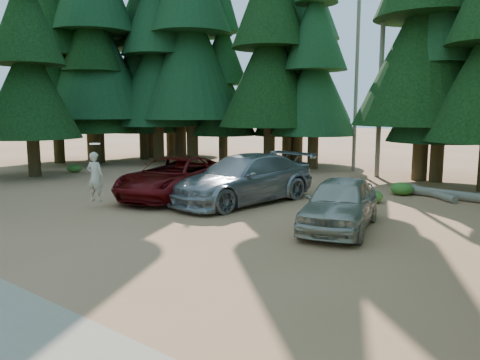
{
  "coord_description": "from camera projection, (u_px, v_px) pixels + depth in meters",
  "views": [
    {
      "loc": [
        10.11,
        -8.94,
        3.41
      ],
      "look_at": [
        1.1,
        2.54,
        1.25
      ],
      "focal_mm": 35.0,
      "sensor_mm": 36.0,
      "label": 1
    }
  ],
  "objects": [
    {
      "name": "ground",
      "position": [
        157.0,
        229.0,
        13.63
      ],
      "size": [
        160.0,
        160.0,
        0.0
      ],
      "primitive_type": "plane",
      "color": "#94653E",
      "rests_on": "ground"
    },
    {
      "name": "forest_belt_north",
      "position": [
        366.0,
        174.0,
        25.31
      ],
      "size": [
        36.0,
        7.0,
        22.0
      ],
      "primitive_type": null,
      "color": "black",
      "rests_on": "ground"
    },
    {
      "name": "forest_belt_west",
      "position": [
        24.0,
        172.0,
        26.21
      ],
      "size": [
        6.0,
        22.0,
        22.0
      ],
      "primitive_type": null,
      "color": "black",
      "rests_on": "ground"
    },
    {
      "name": "snag_front",
      "position": [
        382.0,
        59.0,
        23.55
      ],
      "size": [
        0.24,
        0.24,
        12.0
      ],
      "primitive_type": "cylinder",
      "color": "#71665A",
      "rests_on": "ground"
    },
    {
      "name": "snag_back",
      "position": [
        356.0,
        82.0,
        26.08
      ],
      "size": [
        0.2,
        0.2,
        10.0
      ],
      "primitive_type": "cylinder",
      "color": "#71665A",
      "rests_on": "ground"
    },
    {
      "name": "red_pickup",
      "position": [
        174.0,
        177.0,
        18.54
      ],
      "size": [
        4.13,
        6.27,
        1.6
      ],
      "primitive_type": "imported",
      "rotation": [
        0.0,
        0.0,
        0.28
      ],
      "color": "#5D0709",
      "rests_on": "ground"
    },
    {
      "name": "silver_minivan_center",
      "position": [
        243.0,
        179.0,
        17.5
      ],
      "size": [
        3.33,
        6.46,
        1.79
      ],
      "primitive_type": "imported",
      "rotation": [
        0.0,
        0.0,
        -0.14
      ],
      "color": "gray",
      "rests_on": "ground"
    },
    {
      "name": "silver_minivan_right",
      "position": [
        340.0,
        203.0,
        13.58
      ],
      "size": [
        2.9,
        4.76,
        1.52
      ],
      "primitive_type": "imported",
      "rotation": [
        0.0,
        0.0,
        0.27
      ],
      "color": "#A9A696",
      "rests_on": "ground"
    },
    {
      "name": "frisbee_player",
      "position": [
        95.0,
        176.0,
        16.35
      ],
      "size": [
        0.74,
        0.61,
        2.05
      ],
      "rotation": [
        0.0,
        0.0,
        3.48
      ],
      "color": "beige",
      "rests_on": "ground"
    },
    {
      "name": "log_left",
      "position": [
        186.0,
        175.0,
        23.97
      ],
      "size": [
        4.81,
        0.96,
        0.34
      ],
      "primitive_type": "cylinder",
      "rotation": [
        0.0,
        1.57,
        -0.13
      ],
      "color": "#71665A",
      "rests_on": "ground"
    },
    {
      "name": "log_mid",
      "position": [
        428.0,
        192.0,
        18.98
      ],
      "size": [
        2.78,
        2.53,
        0.29
      ],
      "primitive_type": "cylinder",
      "rotation": [
        0.0,
        1.57,
        -0.73
      ],
      "color": "#71665A",
      "rests_on": "ground"
    },
    {
      "name": "log_right",
      "position": [
        464.0,
        196.0,
        17.8
      ],
      "size": [
        5.7,
        1.04,
        0.36
      ],
      "primitive_type": "cylinder",
      "rotation": [
        0.0,
        1.57,
        -0.12
      ],
      "color": "#71665A",
      "rests_on": "ground"
    },
    {
      "name": "shrub_far_left",
      "position": [
        252.0,
        173.0,
        23.74
      ],
      "size": [
        1.11,
        1.11,
        0.61
      ],
      "primitive_type": "ellipsoid",
      "color": "#2C7021",
      "rests_on": "ground"
    },
    {
      "name": "shrub_left",
      "position": [
        234.0,
        183.0,
        20.85
      ],
      "size": [
        0.87,
        0.87,
        0.48
      ],
      "primitive_type": "ellipsoid",
      "color": "#2C7021",
      "rests_on": "ground"
    },
    {
      "name": "shrub_center_left",
      "position": [
        235.0,
        183.0,
        20.73
      ],
      "size": [
        0.89,
        0.89,
        0.49
      ],
      "primitive_type": "ellipsoid",
      "color": "#2C7021",
      "rests_on": "ground"
    },
    {
      "name": "shrub_center_right",
      "position": [
        402.0,
        189.0,
        19.13
      ],
      "size": [
        0.93,
        0.93,
        0.51
      ],
      "primitive_type": "ellipsoid",
      "color": "#2C7021",
      "rests_on": "ground"
    },
    {
      "name": "shrub_right",
      "position": [
        371.0,
        196.0,
        17.55
      ],
      "size": [
        0.88,
        0.88,
        0.48
      ],
      "primitive_type": "ellipsoid",
      "color": "#2C7021",
      "rests_on": "ground"
    },
    {
      "name": "shrub_edge_west",
      "position": [
        74.0,
        168.0,
        26.15
      ],
      "size": [
        0.82,
        0.82,
        0.45
      ],
      "primitive_type": "ellipsoid",
      "color": "#2C7021",
      "rests_on": "ground"
    }
  ]
}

